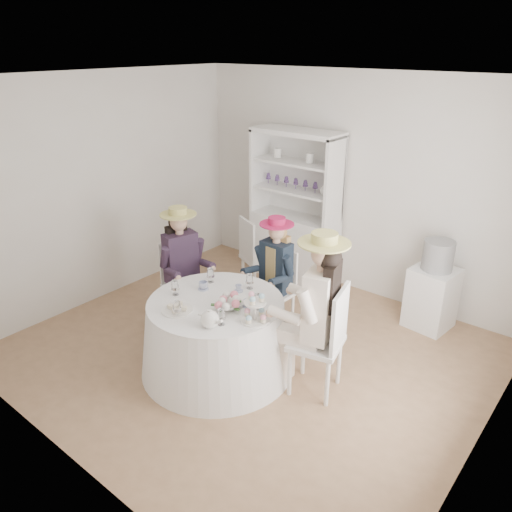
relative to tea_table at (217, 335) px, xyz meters
The scene contains 23 objects.
ground 0.56m from the tea_table, 80.76° to the left, with size 4.50×4.50×0.00m, color #8A6445.
ceiling 2.37m from the tea_table, 80.76° to the left, with size 4.50×4.50×0.00m, color white.
wall_back 2.61m from the tea_table, 88.39° to the left, with size 4.50×4.50×0.00m, color silver.
wall_front 1.86m from the tea_table, 87.54° to the right, with size 4.50×4.50×0.00m, color silver.
wall_left 2.43m from the tea_table, 169.16° to the left, with size 4.50×4.50×0.00m, color silver.
wall_right 2.55m from the tea_table, 10.22° to the left, with size 4.50×4.50×0.00m, color silver.
tea_table is the anchor object (origin of this frame).
hutch 2.30m from the tea_table, 105.81° to the left, with size 1.33×0.84×1.99m.
side_table 2.47m from the tea_table, 57.91° to the left, with size 0.45×0.45×0.70m, color silver.
hatbox 2.52m from the tea_table, 57.91° to the left, with size 0.33×0.33×0.33m, color black.
guest_left 1.05m from the tea_table, 155.43° to the left, with size 0.56×0.52×1.38m.
guest_mid 1.04m from the tea_table, 92.23° to the left, with size 0.47×0.49×1.30m.
guest_right 1.10m from the tea_table, 19.41° to the left, with size 0.62×0.59×1.56m.
spare_chair 1.66m from the tea_table, 116.22° to the left, with size 0.54×0.54×1.00m.
teacup_a 0.50m from the tea_table, 157.96° to the left, with size 0.09×0.09×0.07m, color white.
teacup_b 0.50m from the tea_table, 84.13° to the left, with size 0.06×0.06×0.06m, color white.
teacup_c 0.51m from the tea_table, 21.35° to the left, with size 0.08×0.08×0.06m, color white.
flower_bowl 0.44m from the tea_table, ahead, with size 0.23×0.23×0.06m, color white.
flower_arrangement 0.51m from the tea_table, 15.75° to the right, with size 0.21×0.21×0.08m.
table_teapot 0.63m from the tea_table, 52.35° to the right, with size 0.23×0.16×0.17m.
sandwich_plate 0.54m from the tea_table, 113.36° to the right, with size 0.29×0.29×0.06m.
cupcake_stand 0.69m from the tea_table, ahead, with size 0.27×0.27×0.25m.
stemware_set 0.45m from the tea_table, behind, with size 0.87×0.90×0.15m.
Camera 1 is at (2.82, -3.37, 2.99)m, focal length 35.00 mm.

